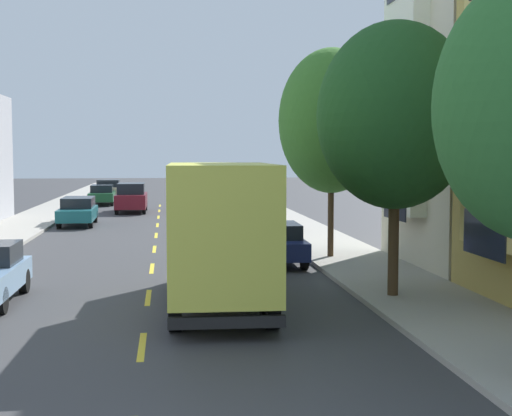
% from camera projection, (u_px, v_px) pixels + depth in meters
% --- Properties ---
extents(ground_plane, '(160.00, 160.00, 0.00)m').
position_uv_depth(ground_plane, '(157.00, 229.00, 37.27)').
color(ground_plane, '#38383A').
extents(sidewalk_left, '(3.20, 120.00, 0.14)m').
position_uv_depth(sidewalk_left, '(5.00, 234.00, 34.42)').
color(sidewalk_left, '#A39E93').
rests_on(sidewalk_left, ground_plane).
extents(sidewalk_right, '(3.20, 120.00, 0.14)m').
position_uv_depth(sidewalk_right, '(300.00, 230.00, 36.15)').
color(sidewalk_right, '#A39E93').
rests_on(sidewalk_right, ground_plane).
extents(lane_centerline_dashes, '(0.14, 47.20, 0.01)m').
position_uv_depth(lane_centerline_dashes, '(155.00, 242.00, 31.82)').
color(lane_centerline_dashes, yellow).
rests_on(lane_centerline_dashes, ground_plane).
extents(street_tree_second, '(4.07, 4.07, 7.12)m').
position_uv_depth(street_tree_second, '(395.00, 116.00, 18.75)').
color(street_tree_second, '#47331E').
rests_on(street_tree_second, sidewalk_right).
extents(street_tree_third, '(3.80, 3.80, 7.48)m').
position_uv_depth(street_tree_third, '(331.00, 121.00, 25.98)').
color(street_tree_third, '#47331E').
rests_on(street_tree_third, sidewalk_right).
extents(delivery_box_truck, '(2.58, 7.39, 3.61)m').
position_uv_depth(delivery_box_truck, '(219.00, 228.00, 17.90)').
color(delivery_box_truck, '#D8D84C').
rests_on(delivery_box_truck, ground_plane).
extents(parked_suv_charcoal, '(2.02, 4.83, 1.93)m').
position_uv_depth(parked_suv_charcoal, '(249.00, 214.00, 34.82)').
color(parked_suv_charcoal, '#333338').
rests_on(parked_suv_charcoal, ground_plane).
extents(parked_sedan_navy, '(1.89, 4.54, 1.43)m').
position_uv_depth(parked_sedan_navy, '(275.00, 242.00, 25.53)').
color(parked_sedan_navy, navy).
rests_on(parked_sedan_navy, ground_plane).
extents(parked_pickup_silver, '(2.05, 5.32, 1.73)m').
position_uv_depth(parked_pickup_silver, '(214.00, 192.00, 57.86)').
color(parked_pickup_silver, '#B2B5BA').
rests_on(parked_pickup_silver, ground_plane).
extents(parked_wagon_black, '(1.89, 4.73, 1.50)m').
position_uv_depth(parked_wagon_black, '(224.00, 200.00, 47.69)').
color(parked_wagon_black, black).
rests_on(parked_wagon_black, ground_plane).
extents(parked_wagon_forest, '(1.95, 4.75, 1.50)m').
position_uv_depth(parked_wagon_forest, '(102.00, 194.00, 55.10)').
color(parked_wagon_forest, '#194C28').
rests_on(parked_wagon_forest, ground_plane).
extents(parked_hatchback_red, '(1.84, 4.04, 1.50)m').
position_uv_depth(parked_hatchback_red, '(233.00, 207.00, 42.01)').
color(parked_hatchback_red, '#AD1E1E').
rests_on(parked_hatchback_red, ground_plane).
extents(parked_pickup_champagne, '(2.08, 5.33, 1.73)m').
position_uv_depth(parked_pickup_champagne, '(110.00, 190.00, 60.45)').
color(parked_pickup_champagne, tan).
rests_on(parked_pickup_champagne, ground_plane).
extents(parked_wagon_teal, '(1.92, 4.74, 1.50)m').
position_uv_depth(parked_wagon_teal, '(78.00, 210.00, 39.13)').
color(parked_wagon_teal, '#195B60').
rests_on(parked_wagon_teal, ground_plane).
extents(moving_burgundy_sedan, '(1.95, 4.80, 1.93)m').
position_uv_depth(moving_burgundy_sedan, '(131.00, 197.00, 47.82)').
color(moving_burgundy_sedan, maroon).
rests_on(moving_burgundy_sedan, ground_plane).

